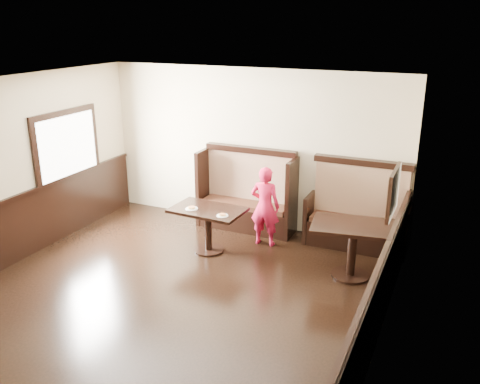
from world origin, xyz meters
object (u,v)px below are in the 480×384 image
Objects in this scene: booth_main at (248,199)px; child at (265,206)px; booth_neighbor at (357,219)px; table_neighbor at (353,238)px; table_main at (208,219)px.

booth_main reaches higher than child.
child is at bearing -45.27° from booth_main.
booth_neighbor is 1.52m from child.
table_neighbor is at bearing 157.24° from child.
booth_main and booth_neighbor have the same top height.
table_main is (-2.13, -1.16, 0.08)m from booth_neighbor.
booth_neighbor is (1.95, -0.00, -0.05)m from booth_main.
booth_main is 1.49× the size of table_main.
table_main is 0.88× the size of child.
table_neighbor is 1.64m from child.
booth_neighbor is 1.10m from table_neighbor.
booth_neighbor reaches higher than table_neighbor.
child is at bearing 152.03° from table_neighbor.
booth_neighbor is at bearing 31.39° from table_main.
child is (-1.55, 0.53, 0.06)m from table_neighbor.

